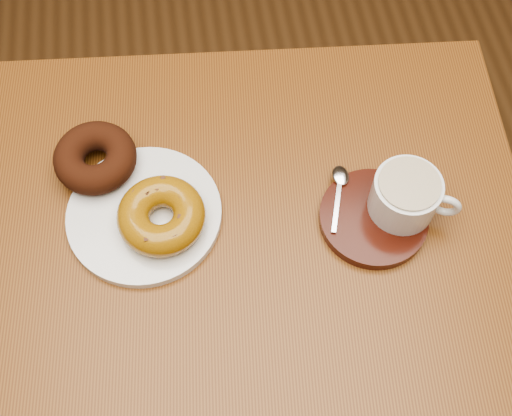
{
  "coord_description": "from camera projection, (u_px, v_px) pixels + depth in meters",
  "views": [
    {
      "loc": [
        0.07,
        -0.25,
        1.45
      ],
      "look_at": [
        0.12,
        0.13,
        0.72
      ],
      "focal_mm": 45.0,
      "sensor_mm": 36.0,
      "label": 1
    }
  ],
  "objects": [
    {
      "name": "cafe_table",
      "position": [
        242.0,
        252.0,
        0.93
      ],
      "size": [
        0.8,
        0.63,
        0.7
      ],
      "rotation": [
        0.0,
        0.0,
        -0.09
      ],
      "color": "brown",
      "rests_on": "ground"
    },
    {
      "name": "donut_plate",
      "position": [
        144.0,
        214.0,
        0.83
      ],
      "size": [
        0.21,
        0.21,
        0.01
      ],
      "primitive_type": "cylinder",
      "rotation": [
        0.0,
        0.0,
        0.07
      ],
      "color": "silver",
      "rests_on": "cafe_table"
    },
    {
      "name": "donut_cinnamon",
      "position": [
        95.0,
        158.0,
        0.84
      ],
      "size": [
        0.14,
        0.14,
        0.04
      ],
      "primitive_type": "torus",
      "rotation": [
        0.0,
        0.0,
        -0.39
      ],
      "color": "#34160A",
      "rests_on": "donut_plate"
    },
    {
      "name": "donut_caramel",
      "position": [
        161.0,
        216.0,
        0.8
      ],
      "size": [
        0.14,
        0.14,
        0.04
      ],
      "rotation": [
        0.0,
        0.0,
        -0.34
      ],
      "color": "#946210",
      "rests_on": "donut_plate"
    },
    {
      "name": "saucer",
      "position": [
        373.0,
        218.0,
        0.83
      ],
      "size": [
        0.18,
        0.18,
        0.01
      ],
      "primitive_type": "cylinder",
      "rotation": [
        0.0,
        0.0,
        -0.34
      ],
      "color": "#320E06",
      "rests_on": "cafe_table"
    },
    {
      "name": "coffee_cup",
      "position": [
        406.0,
        195.0,
        0.8
      ],
      "size": [
        0.11,
        0.09,
        0.06
      ],
      "rotation": [
        0.0,
        0.0,
        -0.46
      ],
      "color": "silver",
      "rests_on": "saucer"
    },
    {
      "name": "teaspoon",
      "position": [
        340.0,
        182.0,
        0.84
      ],
      "size": [
        0.04,
        0.1,
        0.01
      ],
      "rotation": [
        0.0,
        0.0,
        -0.31
      ],
      "color": "silver",
      "rests_on": "saucer"
    }
  ]
}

